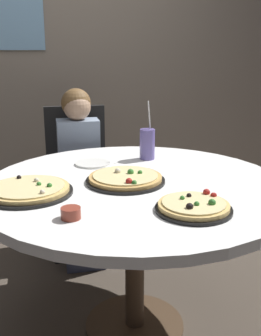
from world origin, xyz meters
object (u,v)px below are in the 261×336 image
Objects in this scene: dining_table at (135,200)px; soda_cup at (147,144)px; pizza_cheese at (194,206)px; diner_child at (81,185)px; chair_wooden at (78,170)px; plate_small at (93,163)px; pizza_pepperoni at (28,190)px; sauce_bowl at (71,213)px; pizza_veggie at (125,179)px.

soda_cup is at bearing 56.27° from dining_table.
pizza_cheese is 0.73m from soda_cup.
diner_child is 3.85× the size of pizza_cheese.
chair_wooden is (0.02, 0.98, -0.14)m from dining_table.
diner_child reaches higher than plate_small.
soda_cup is (0.16, 0.71, 0.06)m from pizza_cheese.
dining_table is 0.43m from soda_cup.
pizza_cheese is (0.06, -0.39, 0.10)m from dining_table.
sauce_bowl is (0.09, -0.31, 0.00)m from pizza_pepperoni.
pizza_veggie is 1.94× the size of plate_small.
pizza_cheese is (0.10, -0.40, 0.00)m from pizza_veggie.
chair_wooden reaches higher than pizza_veggie.
dining_table is at bearing -123.73° from soda_cup.
pizza_pepperoni is at bearing 140.80° from pizza_cheese.
pizza_pepperoni reaches higher than plate_small.
soda_cup is at bearing 50.46° from pizza_veggie.
pizza_veggie is 0.42m from pizza_pepperoni.
pizza_cheese is at bearing -81.36° from dining_table.
pizza_cheese is at bearing -76.13° from pizza_veggie.
pizza_veggie is at bearing -93.46° from chair_wooden.
sauce_bowl is at bearing -114.85° from plate_small.
pizza_veggie is 1.24× the size of pizza_cheese.
sauce_bowl is (-0.43, 0.11, 0.00)m from pizza_cheese.
chair_wooden is 0.68m from plate_small.
pizza_veggie reaches higher than pizza_pepperoni.
soda_cup is (0.68, 0.29, 0.07)m from pizza_pepperoni.
pizza_veggie is at bearing -91.85° from diner_child.
dining_table is 0.82m from diner_child.
pizza_cheese is 4.02× the size of sauce_bowl.
chair_wooden is at bearing 88.95° from dining_table.
dining_table is at bearing 36.95° from sauce_bowl.
pizza_cheese is 0.78× the size of pizza_pepperoni.
pizza_pepperoni is 5.14× the size of sauce_bowl.
pizza_cheese reaches higher than sauce_bowl.
pizza_pepperoni is (-0.44, -0.76, 0.28)m from diner_child.
pizza_cheese reaches higher than pizza_pepperoni.
pizza_cheese is 0.91× the size of soda_cup.
chair_wooden is at bearing 107.13° from soda_cup.
chair_wooden is 3.38× the size of pizza_cheese.
sauce_bowl is at bearing 165.45° from pizza_cheese.
pizza_pepperoni is (-0.48, -0.94, 0.24)m from chair_wooden.
pizza_veggie is at bearing -2.75° from pizza_pepperoni.
chair_wooden is 0.74m from soda_cup.
chair_wooden is 0.19m from diner_child.
plate_small is at bearing 103.38° from dining_table.
soda_cup reaches higher than sauce_bowl.
diner_child is 3.10× the size of pizza_veggie.
dining_table is 0.40m from pizza_cheese.
sauce_bowl is 0.39× the size of plate_small.
pizza_veggie is 0.44m from sauce_bowl.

